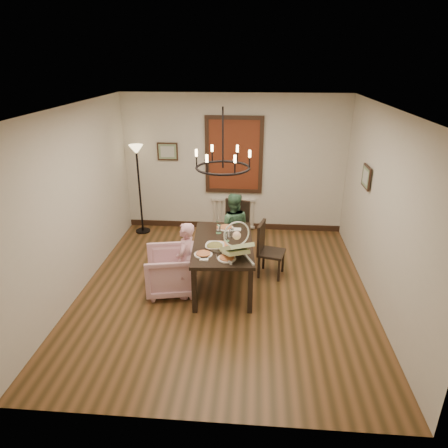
# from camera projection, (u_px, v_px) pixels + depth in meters

# --- Properties ---
(room_shell) EXTENTS (4.51, 5.00, 2.81)m
(room_shell) POSITION_uv_depth(u_px,v_px,m) (226.00, 199.00, 6.14)
(room_shell) COLOR brown
(room_shell) RESTS_ON ground
(dining_table) EXTENTS (1.03, 1.69, 0.76)m
(dining_table) POSITION_uv_depth(u_px,v_px,m) (223.00, 247.00, 6.23)
(dining_table) COLOR black
(dining_table) RESTS_ON room_shell
(chair_far) EXTENTS (0.58, 0.58, 1.05)m
(chair_far) POSITION_uv_depth(u_px,v_px,m) (233.00, 230.00, 7.21)
(chair_far) COLOR black
(chair_far) RESTS_ON room_shell
(chair_right) EXTENTS (0.50, 0.50, 0.94)m
(chair_right) POSITION_uv_depth(u_px,v_px,m) (272.00, 250.00, 6.61)
(chair_right) COLOR black
(chair_right) RESTS_ON room_shell
(armchair) EXTENTS (0.91, 0.89, 0.70)m
(armchair) POSITION_uv_depth(u_px,v_px,m) (171.00, 271.00, 6.20)
(armchair) COLOR #E1ACC6
(armchair) RESTS_ON room_shell
(elderly_woman) EXTENTS (0.30, 0.40, 1.00)m
(elderly_woman) POSITION_uv_depth(u_px,v_px,m) (186.00, 267.00, 6.01)
(elderly_woman) COLOR #E2A0AF
(elderly_woman) RESTS_ON room_shell
(seated_man) EXTENTS (0.51, 0.40, 1.04)m
(seated_man) POSITION_uv_depth(u_px,v_px,m) (233.00, 232.00, 7.14)
(seated_man) COLOR #426F4F
(seated_man) RESTS_ON room_shell
(baby_bouncer) EXTENTS (0.60, 0.68, 0.37)m
(baby_bouncer) POSITION_uv_depth(u_px,v_px,m) (236.00, 246.00, 5.66)
(baby_bouncer) COLOR beige
(baby_bouncer) RESTS_ON dining_table
(salad_bowl) EXTENTS (0.35, 0.35, 0.09)m
(salad_bowl) POSITION_uv_depth(u_px,v_px,m) (215.00, 246.00, 5.97)
(salad_bowl) COLOR white
(salad_bowl) RESTS_ON dining_table
(pizza_platter) EXTENTS (0.35, 0.35, 0.04)m
(pizza_platter) POSITION_uv_depth(u_px,v_px,m) (219.00, 246.00, 6.03)
(pizza_platter) COLOR tan
(pizza_platter) RESTS_ON dining_table
(drinking_glass) EXTENTS (0.07, 0.07, 0.14)m
(drinking_glass) POSITION_uv_depth(u_px,v_px,m) (226.00, 237.00, 6.22)
(drinking_glass) COLOR silver
(drinking_glass) RESTS_ON dining_table
(window_blinds) EXTENTS (1.00, 0.03, 1.40)m
(window_blinds) POSITION_uv_depth(u_px,v_px,m) (234.00, 155.00, 7.99)
(window_blinds) COLOR maroon
(window_blinds) RESTS_ON room_shell
(radiator) EXTENTS (0.92, 0.12, 0.62)m
(radiator) POSITION_uv_depth(u_px,v_px,m) (233.00, 213.00, 8.49)
(radiator) COLOR silver
(radiator) RESTS_ON room_shell
(picture_back) EXTENTS (0.42, 0.03, 0.36)m
(picture_back) POSITION_uv_depth(u_px,v_px,m) (168.00, 151.00, 8.08)
(picture_back) COLOR black
(picture_back) RESTS_ON room_shell
(picture_right) EXTENTS (0.03, 0.42, 0.36)m
(picture_right) POSITION_uv_depth(u_px,v_px,m) (366.00, 177.00, 6.37)
(picture_right) COLOR black
(picture_right) RESTS_ON room_shell
(floor_lamp) EXTENTS (0.30, 0.30, 1.80)m
(floor_lamp) POSITION_uv_depth(u_px,v_px,m) (140.00, 191.00, 8.12)
(floor_lamp) COLOR black
(floor_lamp) RESTS_ON room_shell
(chandelier) EXTENTS (0.80, 0.80, 0.04)m
(chandelier) POSITION_uv_depth(u_px,v_px,m) (223.00, 168.00, 5.73)
(chandelier) COLOR black
(chandelier) RESTS_ON room_shell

